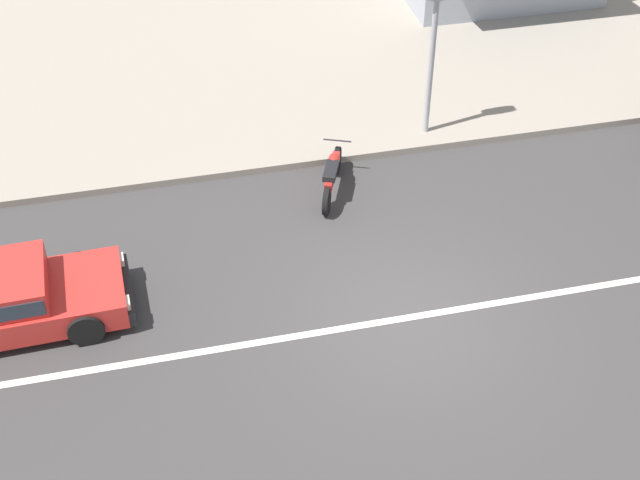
% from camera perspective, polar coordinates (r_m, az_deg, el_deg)
% --- Properties ---
extents(ground_plane, '(160.00, 160.00, 0.00)m').
position_cam_1_polar(ground_plane, '(15.13, 5.61, -4.98)').
color(ground_plane, '#383535').
extents(lane_centre_stripe, '(50.40, 0.14, 0.01)m').
position_cam_1_polar(lane_centre_stripe, '(15.13, 5.62, -4.97)').
color(lane_centre_stripe, silver).
rests_on(lane_centre_stripe, ground).
extents(kerb_strip, '(68.00, 10.00, 0.15)m').
position_cam_1_polar(kerb_strip, '(22.66, -1.76, 12.21)').
color(kerb_strip, gray).
rests_on(kerb_strip, ground).
extents(hatchback_red_1, '(3.82, 1.81, 1.10)m').
position_cam_1_polar(hatchback_red_1, '(15.45, -19.71, -3.52)').
color(hatchback_red_1, red).
rests_on(hatchback_red_1, ground).
extents(motorcycle_0, '(0.92, 1.83, 0.80)m').
position_cam_1_polar(motorcycle_0, '(17.50, 0.79, 4.28)').
color(motorcycle_0, black).
rests_on(motorcycle_0, ground).
extents(street_clock, '(0.70, 0.22, 3.69)m').
position_cam_1_polar(street_clock, '(18.05, 7.43, 14.39)').
color(street_clock, '#9E9EA3').
rests_on(street_clock, kerb_strip).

